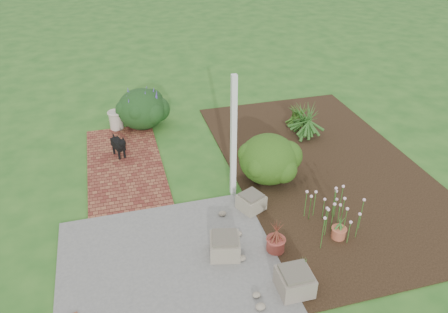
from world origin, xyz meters
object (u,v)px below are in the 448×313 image
object	(u,v)px
stone_trough_near	(295,282)
evergreen_shrub	(268,158)
cream_ceramic_urn	(116,120)
black_dog	(119,144)

from	to	relation	value
stone_trough_near	evergreen_shrub	size ratio (longest dim) A/B	0.42
stone_trough_near	evergreen_shrub	xyz separation A→B (m)	(0.65, 2.91, 0.33)
stone_trough_near	cream_ceramic_urn	world-z (taller)	cream_ceramic_urn
black_dog	evergreen_shrub	xyz separation A→B (m)	(2.90, -1.69, 0.18)
black_dog	cream_ceramic_urn	distance (m)	1.42
stone_trough_near	black_dog	size ratio (longest dim) A/B	0.83
cream_ceramic_urn	evergreen_shrub	distance (m)	4.25
stone_trough_near	cream_ceramic_urn	bearing A→B (deg)	110.32
cream_ceramic_urn	stone_trough_near	bearing A→B (deg)	-69.68
stone_trough_near	evergreen_shrub	world-z (taller)	evergreen_shrub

